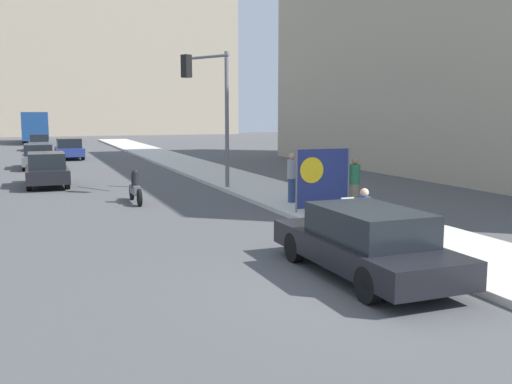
% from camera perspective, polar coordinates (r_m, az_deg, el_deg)
% --- Properties ---
extents(ground_plane, '(160.00, 160.00, 0.00)m').
position_cam_1_polar(ground_plane, '(11.09, 10.87, -8.93)').
color(ground_plane, '#4F4F51').
extents(sidewalk_curb, '(3.26, 90.00, 0.15)m').
position_cam_1_polar(sidewalk_curb, '(25.70, -1.25, 0.94)').
color(sidewalk_curb, beige).
rests_on(sidewalk_curb, ground_plane).
extents(building_backdrop_far, '(52.00, 12.00, 29.49)m').
position_cam_1_polar(building_backdrop_far, '(90.03, -19.54, 14.83)').
color(building_backdrop_far, tan).
rests_on(building_backdrop_far, ground_plane).
extents(building_backdrop_right, '(10.00, 32.00, 16.51)m').
position_cam_1_polar(building_backdrop_right, '(32.57, 22.84, 16.26)').
color(building_backdrop_right, tan).
rests_on(building_backdrop_right, ground_plane).
extents(seated_protester, '(0.91, 0.77, 1.17)m').
position_cam_1_polar(seated_protester, '(14.53, 10.85, -1.83)').
color(seated_protester, '#474C56').
rests_on(seated_protester, sidewalk_curb).
extents(jogger_on_sidewalk, '(0.34, 0.34, 1.62)m').
position_cam_1_polar(jogger_on_sidewalk, '(18.47, 9.83, 0.90)').
color(jogger_on_sidewalk, '#756651').
rests_on(jogger_on_sidewalk, sidewalk_curb).
extents(pedestrian_behind, '(0.34, 0.34, 1.69)m').
position_cam_1_polar(pedestrian_behind, '(19.49, 3.64, 1.47)').
color(pedestrian_behind, '#334775').
rests_on(pedestrian_behind, sidewalk_curb).
extents(protest_banner, '(1.88, 0.06, 1.93)m').
position_cam_1_polar(protest_banner, '(17.86, 6.66, 1.37)').
color(protest_banner, slate).
rests_on(protest_banner, sidewalk_curb).
extents(traffic_light_pole, '(2.24, 2.01, 5.50)m').
position_cam_1_polar(traffic_light_pole, '(22.87, -4.40, 9.48)').
color(traffic_light_pole, slate).
rests_on(traffic_light_pole, sidewalk_curb).
extents(parked_car_curbside, '(1.79, 4.70, 1.38)m').
position_cam_1_polar(parked_car_curbside, '(11.34, 10.82, -4.92)').
color(parked_car_curbside, black).
rests_on(parked_car_curbside, ground_plane).
extents(car_on_road_nearest, '(1.73, 4.17, 1.49)m').
position_cam_1_polar(car_on_road_nearest, '(26.52, -20.18, 2.11)').
color(car_on_road_nearest, black).
rests_on(car_on_road_nearest, ground_plane).
extents(car_on_road_midblock, '(1.75, 4.36, 1.42)m').
position_cam_1_polar(car_on_road_midblock, '(35.41, -20.94, 3.37)').
color(car_on_road_midblock, '#565B60').
rests_on(car_on_road_midblock, ground_plane).
extents(car_on_road_distant, '(1.81, 4.13, 1.46)m').
position_cam_1_polar(car_on_road_distant, '(41.88, -18.18, 4.14)').
color(car_on_road_distant, navy).
rests_on(car_on_road_distant, ground_plane).
extents(car_on_road_far_lane, '(1.72, 4.54, 1.39)m').
position_cam_1_polar(car_on_road_far_lane, '(52.52, -20.86, 4.67)').
color(car_on_road_far_lane, '#565B60').
rests_on(car_on_road_far_lane, ground_plane).
extents(city_bus_on_road, '(2.53, 11.19, 3.29)m').
position_cam_1_polar(city_bus_on_road, '(66.23, -21.26, 6.24)').
color(city_bus_on_road, navy).
rests_on(city_bus_on_road, ground_plane).
extents(motorcycle_on_road, '(0.28, 2.22, 1.20)m').
position_cam_1_polar(motorcycle_on_road, '(20.75, -11.97, 0.35)').
color(motorcycle_on_road, '#565B60').
rests_on(motorcycle_on_road, ground_plane).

